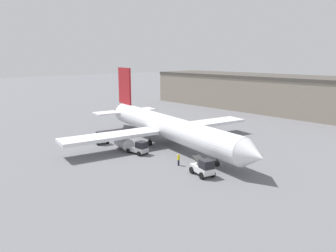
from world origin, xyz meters
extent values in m
plane|color=slate|center=(0.00, 0.00, 0.00)|extent=(400.00, 400.00, 0.00)
cube|color=gray|center=(-0.50, 44.19, 4.31)|extent=(84.84, 16.19, 8.63)
cube|color=#47423D|center=(-0.50, 44.19, 8.98)|extent=(84.84, 16.51, 0.70)
cylinder|color=white|center=(0.00, 0.00, 3.07)|extent=(33.45, 9.56, 3.68)
cone|color=white|center=(17.84, -3.23, 3.07)|extent=(3.54, 4.07, 3.60)
cone|color=white|center=(-18.39, 3.33, 3.07)|extent=(4.60, 4.16, 3.49)
cube|color=white|center=(0.01, 9.43, 2.42)|extent=(6.57, 15.36, 0.50)
cube|color=white|center=(-3.29, -8.84, 2.42)|extent=(6.57, 15.36, 0.50)
cylinder|color=#ADADB2|center=(-0.38, 7.23, 1.11)|extent=(3.82, 2.43, 1.83)
cylinder|color=#ADADB2|center=(-2.90, -6.64, 1.11)|extent=(3.82, 2.43, 1.83)
cube|color=maroon|center=(-15.67, 2.84, 8.45)|extent=(4.95, 1.24, 7.09)
cube|color=white|center=(-14.95, 6.82, 3.43)|extent=(4.04, 4.93, 0.24)
cube|color=white|center=(-16.39, -1.14, 3.43)|extent=(4.04, 4.93, 0.24)
cylinder|color=#38383D|center=(11.81, -2.14, 0.61)|extent=(0.28, 0.28, 1.23)
cylinder|color=black|center=(11.81, -2.14, 0.35)|extent=(0.75, 0.47, 0.70)
cylinder|color=#38383D|center=(-2.07, -2.05, 0.61)|extent=(0.28, 0.28, 1.23)
cylinder|color=black|center=(-2.07, -2.05, 0.45)|extent=(0.95, 0.50, 0.90)
cylinder|color=#38383D|center=(-1.21, 2.65, 0.61)|extent=(0.28, 0.28, 1.23)
cylinder|color=black|center=(-1.21, 2.65, 0.45)|extent=(0.95, 0.50, 0.90)
cylinder|color=#1E2338|center=(8.17, -5.63, 0.40)|extent=(0.26, 0.26, 0.79)
cylinder|color=yellow|center=(8.17, -5.63, 1.10)|extent=(0.36, 0.36, 0.63)
sphere|color=tan|center=(8.17, -5.63, 1.53)|extent=(0.23, 0.23, 0.23)
cube|color=#B2B2B7|center=(0.14, -6.31, 0.69)|extent=(3.38, 1.84, 0.67)
cube|color=black|center=(1.04, -6.20, 1.49)|extent=(1.57, 1.48, 0.95)
cylinder|color=black|center=(1.35, -6.91, 0.35)|extent=(0.73, 0.36, 0.71)
cylinder|color=black|center=(1.17, -5.45, 0.35)|extent=(0.73, 0.36, 0.71)
cylinder|color=black|center=(-0.89, -7.18, 0.35)|extent=(0.73, 0.36, 0.71)
cylinder|color=black|center=(-1.07, -5.71, 0.35)|extent=(0.73, 0.36, 0.71)
cube|color=silver|center=(12.67, -6.05, 0.78)|extent=(3.46, 2.32, 0.72)
cube|color=black|center=(13.53, -6.28, 1.66)|extent=(1.71, 1.71, 1.03)
cube|color=#333333|center=(12.12, -5.90, 1.74)|extent=(2.18, 1.56, 0.76)
cylinder|color=black|center=(13.54, -7.09, 0.42)|extent=(0.88, 0.49, 0.84)
cylinder|color=black|center=(13.95, -5.59, 0.42)|extent=(0.88, 0.49, 0.84)
cylinder|color=black|center=(11.40, -6.52, 0.42)|extent=(0.88, 0.49, 0.84)
cylinder|color=black|center=(11.81, -5.01, 0.42)|extent=(0.88, 0.49, 0.84)
cube|color=silver|center=(-8.80, -7.24, 0.76)|extent=(3.08, 2.00, 0.71)
cube|color=black|center=(-7.99, -7.34, 1.61)|extent=(1.44, 1.65, 1.01)
cylinder|color=black|center=(-7.88, -8.20, 0.40)|extent=(0.83, 0.37, 0.81)
cylinder|color=black|center=(-7.69, -6.52, 0.40)|extent=(0.83, 0.37, 0.81)
cylinder|color=black|center=(-9.90, -7.97, 0.40)|extent=(0.83, 0.37, 0.81)
cylinder|color=black|center=(-9.71, -6.29, 0.40)|extent=(0.83, 0.37, 0.81)
camera|label=1|loc=(37.53, -34.57, 14.09)|focal=35.00mm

